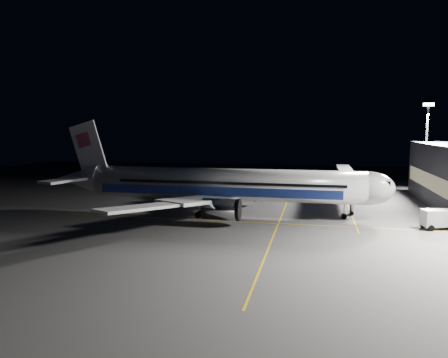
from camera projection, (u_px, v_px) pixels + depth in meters
The scene contains 12 objects.
ground at pixel (225, 214), 77.63m from camera, with size 200.00×200.00×0.00m, color #4C4C4F.
guide_line_main at pixel (281, 216), 75.56m from camera, with size 0.25×80.00×0.01m, color gold.
guide_line_cross at pixel (217, 221), 71.81m from camera, with size 70.00×0.25×0.01m, color gold.
guide_line_side at pixel (349, 208), 82.78m from camera, with size 0.25×40.00×0.01m, color gold.
airliner at pixel (219, 185), 77.23m from camera, with size 61.48×54.22×16.64m.
jet_bridge at pixel (347, 179), 90.04m from camera, with size 3.60×34.40×6.30m.
floodlight_mast_north at pixel (426, 140), 98.89m from camera, with size 2.40×0.68×20.70m.
service_truck at pixel (441, 219), 65.86m from camera, with size 6.27×3.84×3.00m.
baggage_tug at pixel (239, 191), 99.18m from camera, with size 2.83×2.60×1.66m.
safety_cone_a at pixel (199, 200), 90.50m from camera, with size 0.38×0.38×0.57m, color #FF450A.
safety_cone_b at pixel (263, 200), 90.14m from camera, with size 0.41×0.41×0.61m, color #FF450A.
safety_cone_c at pixel (191, 205), 84.16m from camera, with size 0.38×0.38×0.57m, color #FF450A.
Camera 1 is at (15.78, -74.66, 15.54)m, focal length 35.00 mm.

